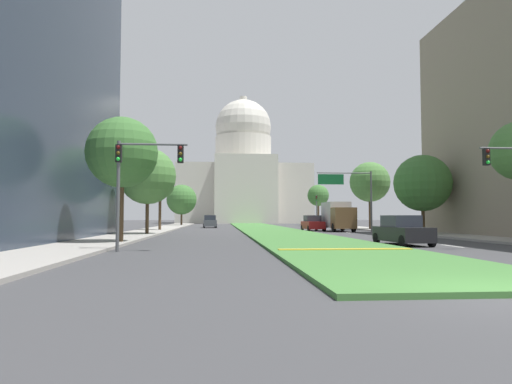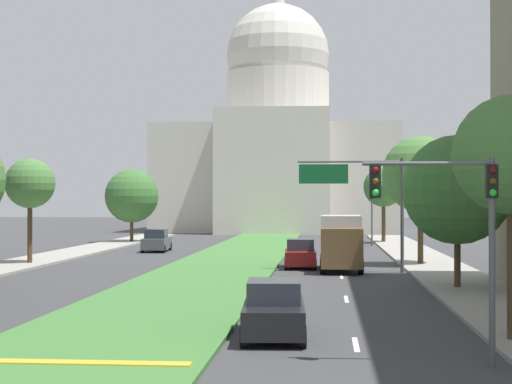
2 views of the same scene
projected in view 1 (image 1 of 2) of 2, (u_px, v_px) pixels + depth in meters
ground_plane at (263, 229)px, 59.13m from camera, size 260.00×260.00×0.00m
grass_median at (267, 229)px, 54.13m from camera, size 6.79×90.49×0.14m
median_curb_nose at (345, 249)px, 20.52m from camera, size 6.11×0.50×0.04m
lane_dashes_right at (347, 232)px, 45.80m from camera, size 0.16×43.56×0.01m
sidewalk_left at (151, 231)px, 48.09m from camera, size 4.00×90.49×0.15m
sidewalk_right at (388, 230)px, 50.16m from camera, size 4.00×90.49×0.15m
capitol_building at (243, 176)px, 109.04m from camera, size 30.98×22.97×30.86m
traffic_light_near_left at (137, 171)px, 21.27m from camera, size 3.34×0.35×5.20m
traffic_light_far_right at (317, 206)px, 75.42m from camera, size 0.28×0.35×5.20m
overhead_guide_sign at (351, 188)px, 48.66m from camera, size 6.02×0.20×6.50m
street_tree_left_near at (122, 153)px, 27.10m from camera, size 4.25×4.25×7.60m
street_tree_left_mid at (148, 176)px, 39.21m from camera, size 4.90×4.90×7.58m
street_tree_right_mid at (422, 183)px, 40.29m from camera, size 5.03×5.03×7.12m
street_tree_left_far at (160, 185)px, 50.59m from camera, size 3.16×3.16×6.75m
street_tree_right_far at (370, 182)px, 54.13m from camera, size 4.78×4.78×8.14m
street_tree_left_distant at (182, 200)px, 77.23m from camera, size 5.12×5.12×7.04m
street_tree_right_distant at (318, 196)px, 80.48m from camera, size 3.80×3.80×7.25m
sedan_lead_stopped at (402, 231)px, 25.95m from camera, size 2.07×4.51×1.70m
sedan_midblock at (313, 224)px, 51.04m from camera, size 2.04×4.24×1.75m
sedan_distant at (210, 222)px, 64.56m from camera, size 2.07×4.43×1.79m
box_truck_delivery at (338, 216)px, 49.46m from camera, size 2.40×6.40×3.20m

